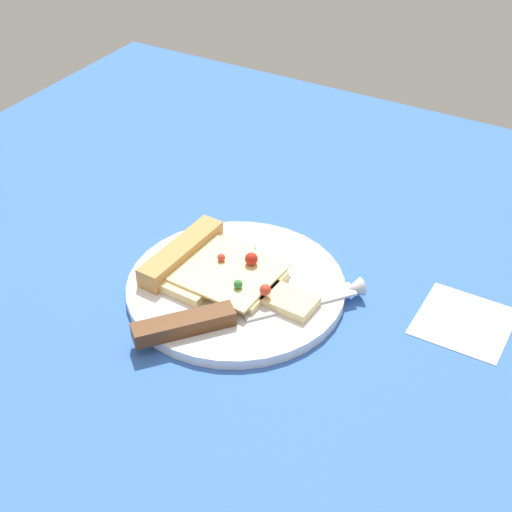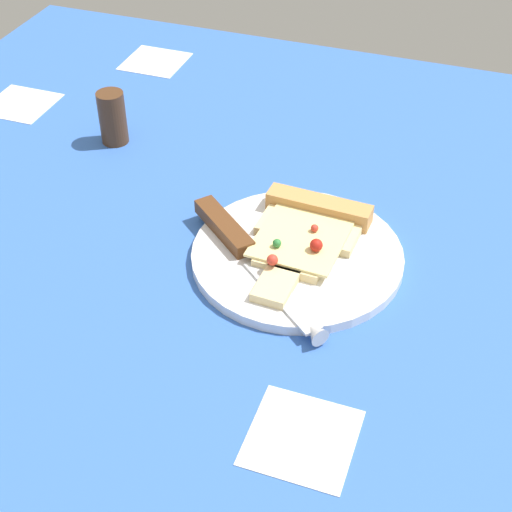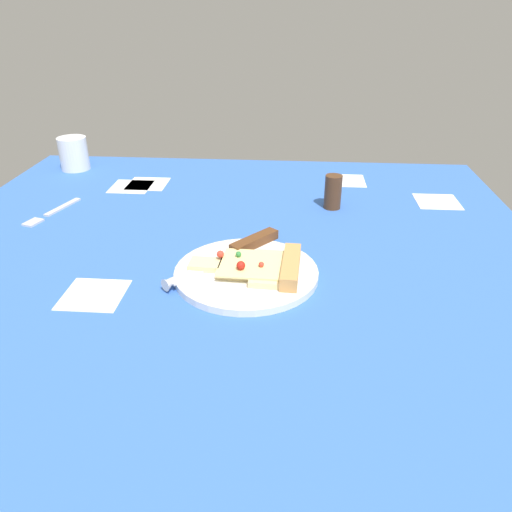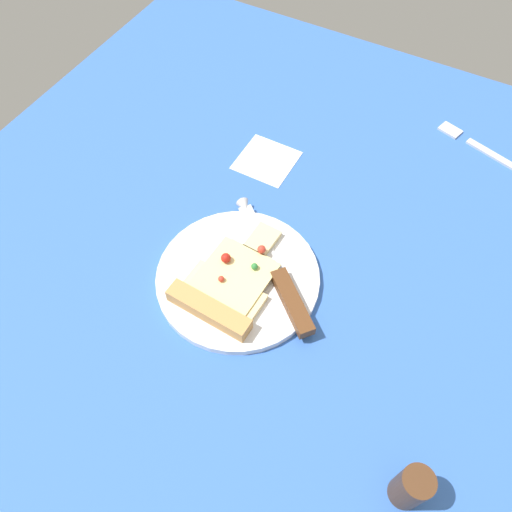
% 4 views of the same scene
% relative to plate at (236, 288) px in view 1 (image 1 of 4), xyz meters
% --- Properties ---
extents(ground_plane, '(1.13, 1.13, 0.03)m').
position_rel_plate_xyz_m(ground_plane, '(-0.04, 0.06, -0.02)').
color(ground_plane, '#3360B7').
rests_on(ground_plane, ground).
extents(plate, '(0.23, 0.23, 0.01)m').
position_rel_plate_xyz_m(plate, '(0.00, 0.00, 0.00)').
color(plate, silver).
rests_on(plate, ground_plane).
extents(pizza_slice, '(0.18, 0.12, 0.03)m').
position_rel_plate_xyz_m(pizza_slice, '(0.03, -0.00, 0.01)').
color(pizza_slice, beige).
rests_on(pizza_slice, plate).
extents(knife, '(0.17, 0.20, 0.02)m').
position_rel_plate_xyz_m(knife, '(-0.02, 0.05, 0.01)').
color(knife, silver).
rests_on(knife, plate).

